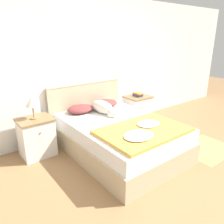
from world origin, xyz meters
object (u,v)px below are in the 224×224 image
(nightstand_left, at_px, (37,137))
(book_stack, at_px, (138,94))
(nightstand_right, at_px, (137,110))
(bed, at_px, (119,137))
(table_lamp, at_px, (32,102))
(pillow_left, at_px, (81,109))
(dog, at_px, (103,107))
(pillow_right, at_px, (106,103))

(nightstand_left, relative_size, book_stack, 2.78)
(nightstand_right, height_order, book_stack, book_stack)
(book_stack, bearing_deg, bed, -146.23)
(table_lamp, bearing_deg, pillow_left, 1.48)
(nightstand_left, bearing_deg, pillow_left, 1.74)
(bed, height_order, dog, dog)
(nightstand_right, xyz_separation_m, book_stack, (0.00, 0.00, 0.35))
(nightstand_left, height_order, table_lamp, table_lamp)
(bed, height_order, pillow_left, pillow_left)
(nightstand_right, bearing_deg, pillow_left, 178.95)
(nightstand_left, bearing_deg, book_stack, 0.07)
(nightstand_right, height_order, pillow_left, pillow_left)
(pillow_left, distance_m, table_lamp, 0.88)
(nightstand_left, relative_size, nightstand_right, 1.00)
(pillow_left, distance_m, book_stack, 1.38)
(pillow_right, distance_m, book_stack, 0.83)
(bed, relative_size, book_stack, 8.96)
(bed, height_order, table_lamp, table_lamp)
(pillow_left, distance_m, pillow_right, 0.55)
(pillow_left, bearing_deg, pillow_right, 0.00)
(book_stack, distance_m, table_lamp, 2.23)
(dog, bearing_deg, nightstand_left, 167.65)
(nightstand_right, bearing_deg, pillow_right, 178.26)
(bed, distance_m, pillow_right, 0.88)
(pillow_right, height_order, table_lamp, table_lamp)
(pillow_right, distance_m, dog, 0.37)
(nightstand_right, height_order, pillow_right, pillow_right)
(nightstand_right, height_order, dog, dog)
(bed, relative_size, nightstand_left, 3.22)
(bed, bearing_deg, table_lamp, 146.18)
(nightstand_left, distance_m, table_lamp, 0.58)
(nightstand_left, bearing_deg, pillow_right, 1.05)
(dog, bearing_deg, pillow_left, 137.46)
(pillow_left, height_order, pillow_right, same)
(table_lamp, bearing_deg, nightstand_left, -90.00)
(book_stack, bearing_deg, table_lamp, 179.97)
(pillow_left, bearing_deg, book_stack, -0.94)
(nightstand_left, xyz_separation_m, book_stack, (2.21, 0.00, 0.35))
(pillow_left, xyz_separation_m, dog, (0.30, -0.27, 0.04))
(bed, distance_m, table_lamp, 1.47)
(nightstand_left, bearing_deg, nightstand_right, 0.00)
(book_stack, bearing_deg, dog, -167.03)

